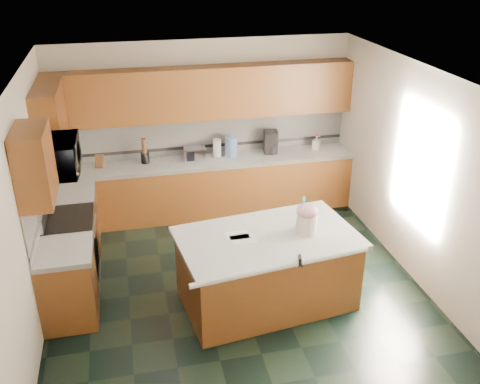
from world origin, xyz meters
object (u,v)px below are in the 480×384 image
object	(u,v)px
toaster_oven	(195,154)
treat_jar	(307,224)
knife_block	(100,161)
island_base	(267,271)
island_top	(268,238)
soap_bottle_island	(303,214)
coffee_maker	(271,142)

from	to	relation	value
toaster_oven	treat_jar	bearing A→B (deg)	-64.48
knife_block	treat_jar	bearing A→B (deg)	-30.93
island_base	treat_jar	xyz separation A→B (m)	(0.45, -0.03, 0.61)
island_top	knife_block	world-z (taller)	knife_block
soap_bottle_island	coffee_maker	bearing A→B (deg)	107.27
island_top	soap_bottle_island	bearing A→B (deg)	0.71
island_top	treat_jar	size ratio (longest dim) A/B	8.37
knife_block	soap_bottle_island	bearing A→B (deg)	-29.97
soap_bottle_island	coffee_maker	xyz separation A→B (m)	(0.30, 2.48, -0.03)
island_base	island_top	world-z (taller)	island_top
soap_bottle_island	knife_block	size ratio (longest dim) A/B	2.03
island_base	island_top	xyz separation A→B (m)	(0.00, 0.00, 0.46)
knife_block	toaster_oven	xyz separation A→B (m)	(1.43, 0.00, -0.01)
island_base	coffee_maker	size ratio (longest dim) A/B	5.45
treat_jar	coffee_maker	xyz separation A→B (m)	(0.29, 2.57, 0.06)
treat_jar	island_base	bearing A→B (deg)	-167.80
coffee_maker	toaster_oven	bearing A→B (deg)	-169.09
knife_block	coffee_maker	distance (m)	2.66
knife_block	toaster_oven	world-z (taller)	knife_block
treat_jar	knife_block	distance (m)	3.47
knife_block	coffee_maker	world-z (taller)	coffee_maker
island_base	treat_jar	world-z (taller)	treat_jar
toaster_oven	knife_block	bearing A→B (deg)	-174.67
treat_jar	toaster_oven	bearing A→B (deg)	126.34
island_base	toaster_oven	bearing A→B (deg)	93.30
treat_jar	toaster_oven	size ratio (longest dim) A/B	0.75
knife_block	toaster_oven	size ratio (longest dim) A/B	0.62
soap_bottle_island	treat_jar	bearing A→B (deg)	-58.96
soap_bottle_island	coffee_maker	world-z (taller)	soap_bottle_island
island_top	toaster_oven	distance (m)	2.56
island_top	coffee_maker	size ratio (longest dim) A/B	5.72
treat_jar	coffee_maker	world-z (taller)	coffee_maker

